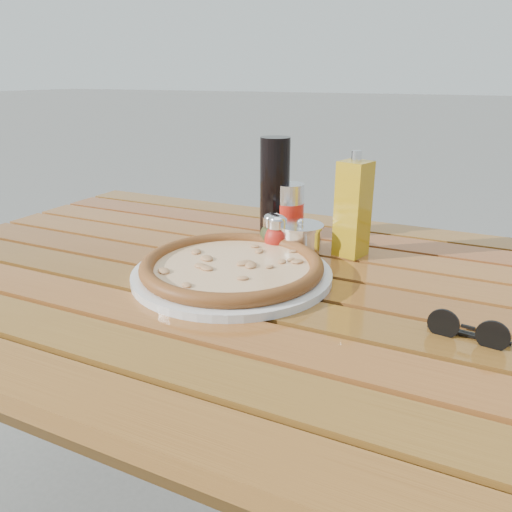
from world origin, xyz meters
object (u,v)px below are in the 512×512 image
at_px(oregano_shaker, 273,233).
at_px(sunglasses, 468,331).
at_px(soda_can, 289,211).
at_px(olive_oil_cruet, 353,209).
at_px(pepper_shaker, 277,235).
at_px(dark_bottle, 275,188).
at_px(parmesan_tin, 300,238).
at_px(plate, 232,274).
at_px(table, 251,312).
at_px(pizza, 232,266).

xyz_separation_m(oregano_shaker, sunglasses, (0.39, -0.23, -0.02)).
bearing_deg(soda_can, olive_oil_cruet, -21.02).
bearing_deg(olive_oil_cruet, pepper_shaker, -158.76).
bearing_deg(dark_bottle, oregano_shaker, -68.60).
xyz_separation_m(soda_can, olive_oil_cruet, (0.16, -0.06, 0.04)).
xyz_separation_m(parmesan_tin, sunglasses, (0.34, -0.24, -0.01)).
xyz_separation_m(plate, dark_bottle, (-0.03, 0.27, 0.10)).
bearing_deg(pepper_shaker, plate, -97.47).
distance_m(plate, oregano_shaker, 0.17).
relative_size(olive_oil_cruet, sunglasses, 1.89).
xyz_separation_m(table, parmesan_tin, (0.04, 0.16, 0.11)).
distance_m(dark_bottle, parmesan_tin, 0.15).
xyz_separation_m(soda_can, sunglasses, (0.40, -0.34, -0.04)).
height_order(pizza, oregano_shaker, oregano_shaker).
bearing_deg(soda_can, oregano_shaker, -85.98).
xyz_separation_m(table, pizza, (-0.03, -0.03, 0.10)).
distance_m(table, sunglasses, 0.39).
bearing_deg(pizza, oregano_shaker, 87.50).
bearing_deg(sunglasses, plate, 178.47).
bearing_deg(dark_bottle, pepper_shaker, -64.01).
xyz_separation_m(pizza, parmesan_tin, (0.06, 0.18, 0.01)).
height_order(plate, sunglasses, sunglasses).
xyz_separation_m(table, dark_bottle, (-0.06, 0.24, 0.19)).
relative_size(dark_bottle, soda_can, 1.83).
distance_m(table, olive_oil_cruet, 0.29).
relative_size(dark_bottle, sunglasses, 1.98).
distance_m(pizza, pepper_shaker, 0.16).
relative_size(pizza, soda_can, 2.79).
distance_m(oregano_shaker, parmesan_tin, 0.06).
bearing_deg(dark_bottle, table, -76.38).
bearing_deg(oregano_shaker, olive_oil_cruet, 16.83).
distance_m(table, parmesan_tin, 0.19).
xyz_separation_m(plate, olive_oil_cruet, (0.16, 0.21, 0.09)).
xyz_separation_m(pizza, oregano_shaker, (0.01, 0.17, 0.02)).
relative_size(table, olive_oil_cruet, 6.67).
height_order(plate, dark_bottle, dark_bottle).
bearing_deg(oregano_shaker, pepper_shaker, -30.63).
height_order(parmesan_tin, sunglasses, parmesan_tin).
height_order(table, oregano_shaker, oregano_shaker).
height_order(pepper_shaker, parmesan_tin, pepper_shaker).
bearing_deg(pizza, parmesan_tin, 71.39).
bearing_deg(table, sunglasses, -13.32).
bearing_deg(table, soda_can, 96.09).
bearing_deg(soda_can, pepper_shaker, -79.72).
distance_m(pepper_shaker, dark_bottle, 0.14).
relative_size(olive_oil_cruet, parmesan_tin, 1.96).
xyz_separation_m(dark_bottle, sunglasses, (0.43, -0.33, -0.09)).
bearing_deg(pepper_shaker, parmesan_tin, 31.46).
xyz_separation_m(olive_oil_cruet, parmesan_tin, (-0.10, -0.03, -0.07)).
distance_m(table, plate, 0.09).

